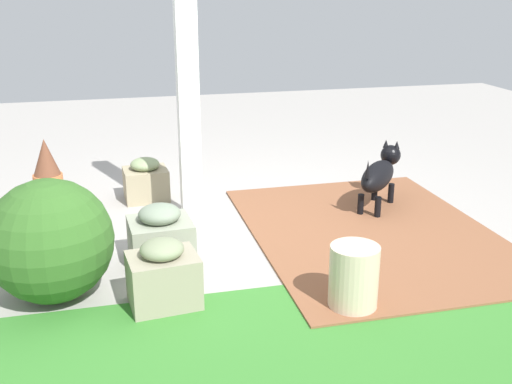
{
  "coord_description": "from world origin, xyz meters",
  "views": [
    {
      "loc": [
        1.0,
        4.36,
        1.83
      ],
      "look_at": [
        -0.04,
        0.14,
        0.34
      ],
      "focal_mm": 43.13,
      "sensor_mm": 36.0,
      "label": 1
    }
  ],
  "objects_px": {
    "porch_pillar": "(187,80)",
    "stone_planter_mid": "(161,236)",
    "round_shrub": "(50,241)",
    "dog": "(380,174)",
    "terracotta_pot_spiky": "(47,173)",
    "stone_planter_far": "(163,276)",
    "stone_planter_nearest": "(146,181)",
    "ceramic_urn": "(354,277)"
  },
  "relations": [
    {
      "from": "porch_pillar",
      "to": "stone_planter_mid",
      "type": "bearing_deg",
      "value": 65.04
    },
    {
      "from": "round_shrub",
      "to": "dog",
      "type": "bearing_deg",
      "value": -159.15
    },
    {
      "from": "stone_planter_mid",
      "to": "dog",
      "type": "height_order",
      "value": "dog"
    },
    {
      "from": "stone_planter_mid",
      "to": "terracotta_pot_spiky",
      "type": "xyz_separation_m",
      "value": [
        0.83,
        -1.41,
        0.09
      ]
    },
    {
      "from": "round_shrub",
      "to": "dog",
      "type": "height_order",
      "value": "round_shrub"
    },
    {
      "from": "terracotta_pot_spiky",
      "to": "stone_planter_far",
      "type": "bearing_deg",
      "value": 111.08
    },
    {
      "from": "round_shrub",
      "to": "terracotta_pot_spiky",
      "type": "distance_m",
      "value": 1.8
    },
    {
      "from": "stone_planter_nearest",
      "to": "terracotta_pot_spiky",
      "type": "height_order",
      "value": "terracotta_pot_spiky"
    },
    {
      "from": "porch_pillar",
      "to": "stone_planter_mid",
      "type": "xyz_separation_m",
      "value": [
        0.31,
        0.67,
        -0.96
      ]
    },
    {
      "from": "dog",
      "to": "round_shrub",
      "type": "bearing_deg",
      "value": 20.85
    },
    {
      "from": "stone_planter_mid",
      "to": "ceramic_urn",
      "type": "relative_size",
      "value": 1.13
    },
    {
      "from": "stone_planter_nearest",
      "to": "terracotta_pot_spiky",
      "type": "distance_m",
      "value": 0.84
    },
    {
      "from": "porch_pillar",
      "to": "stone_planter_far",
      "type": "xyz_separation_m",
      "value": [
        0.35,
        1.29,
        -0.95
      ]
    },
    {
      "from": "stone_planter_mid",
      "to": "stone_planter_far",
      "type": "relative_size",
      "value": 1.02
    },
    {
      "from": "stone_planter_mid",
      "to": "terracotta_pot_spiky",
      "type": "distance_m",
      "value": 1.64
    },
    {
      "from": "stone_planter_nearest",
      "to": "terracotta_pot_spiky",
      "type": "xyz_separation_m",
      "value": [
        0.83,
        -0.12,
        0.1
      ]
    },
    {
      "from": "porch_pillar",
      "to": "dog",
      "type": "height_order",
      "value": "porch_pillar"
    },
    {
      "from": "stone_planter_far",
      "to": "dog",
      "type": "xyz_separation_m",
      "value": [
        -1.94,
        -1.23,
        0.12
      ]
    },
    {
      "from": "porch_pillar",
      "to": "ceramic_urn",
      "type": "height_order",
      "value": "porch_pillar"
    },
    {
      "from": "terracotta_pot_spiky",
      "to": "ceramic_urn",
      "type": "distance_m",
      "value": 2.99
    },
    {
      "from": "stone_planter_mid",
      "to": "round_shrub",
      "type": "height_order",
      "value": "round_shrub"
    },
    {
      "from": "porch_pillar",
      "to": "ceramic_urn",
      "type": "xyz_separation_m",
      "value": [
        -0.72,
        1.6,
        -0.94
      ]
    },
    {
      "from": "porch_pillar",
      "to": "stone_planter_nearest",
      "type": "height_order",
      "value": "porch_pillar"
    },
    {
      "from": "stone_planter_mid",
      "to": "dog",
      "type": "xyz_separation_m",
      "value": [
        -1.89,
        -0.6,
        0.12
      ]
    },
    {
      "from": "ceramic_urn",
      "to": "terracotta_pot_spiky",
      "type": "bearing_deg",
      "value": -51.58
    },
    {
      "from": "stone_planter_far",
      "to": "ceramic_urn",
      "type": "distance_m",
      "value": 1.12
    },
    {
      "from": "porch_pillar",
      "to": "terracotta_pot_spiky",
      "type": "height_order",
      "value": "porch_pillar"
    },
    {
      "from": "stone_planter_mid",
      "to": "porch_pillar",
      "type": "bearing_deg",
      "value": -114.96
    },
    {
      "from": "porch_pillar",
      "to": "ceramic_urn",
      "type": "distance_m",
      "value": 1.99
    },
    {
      "from": "stone_planter_far",
      "to": "ceramic_urn",
      "type": "bearing_deg",
      "value": 164.07
    },
    {
      "from": "stone_planter_far",
      "to": "round_shrub",
      "type": "bearing_deg",
      "value": -21.26
    },
    {
      "from": "stone_planter_nearest",
      "to": "dog",
      "type": "bearing_deg",
      "value": 159.94
    },
    {
      "from": "terracotta_pot_spiky",
      "to": "round_shrub",
      "type": "bearing_deg",
      "value": 94.82
    },
    {
      "from": "terracotta_pot_spiky",
      "to": "dog",
      "type": "relative_size",
      "value": 0.86
    },
    {
      "from": "porch_pillar",
      "to": "stone_planter_mid",
      "type": "distance_m",
      "value": 1.21
    },
    {
      "from": "dog",
      "to": "ceramic_urn",
      "type": "relative_size",
      "value": 1.68
    },
    {
      "from": "stone_planter_mid",
      "to": "stone_planter_far",
      "type": "xyz_separation_m",
      "value": [
        0.04,
        0.63,
        0.01
      ]
    },
    {
      "from": "round_shrub",
      "to": "dog",
      "type": "xyz_separation_m",
      "value": [
        -2.57,
        -0.98,
        -0.07
      ]
    },
    {
      "from": "stone_planter_nearest",
      "to": "stone_planter_mid",
      "type": "bearing_deg",
      "value": 90.2
    },
    {
      "from": "porch_pillar",
      "to": "dog",
      "type": "distance_m",
      "value": 1.79
    },
    {
      "from": "round_shrub",
      "to": "ceramic_urn",
      "type": "xyz_separation_m",
      "value": [
        -1.71,
        0.55,
        -0.18
      ]
    },
    {
      "from": "stone_planter_mid",
      "to": "terracotta_pot_spiky",
      "type": "height_order",
      "value": "terracotta_pot_spiky"
    }
  ]
}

